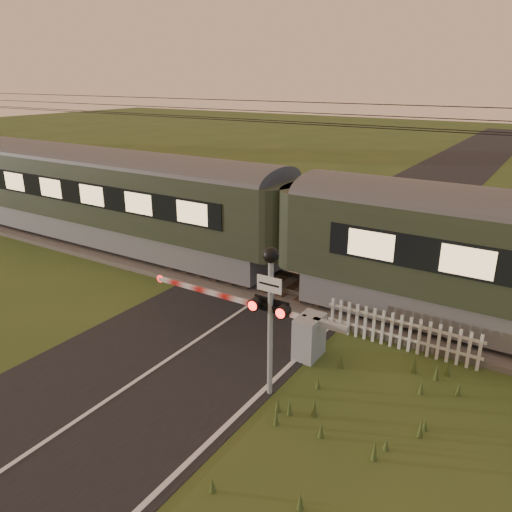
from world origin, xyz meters
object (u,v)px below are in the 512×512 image
Objects in this scene: crossing_signal at (271,297)px; picket_fence at (401,332)px; train at (294,228)px; boom_gate at (301,332)px.

crossing_signal is 0.86× the size of picket_fence.
boom_gate is (2.12, -3.51, -1.55)m from train.
boom_gate is at bearing -58.82° from train.
picket_fence is at bearing -24.08° from train.
crossing_signal is (2.35, -5.44, 0.25)m from train.
boom_gate reaches higher than picket_fence.
picket_fence is at bearing 62.04° from crossing_signal.
picket_fence is (2.11, 1.62, -0.13)m from boom_gate.
picket_fence is (4.24, -1.89, -1.67)m from train.
picket_fence is at bearing 37.44° from boom_gate.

